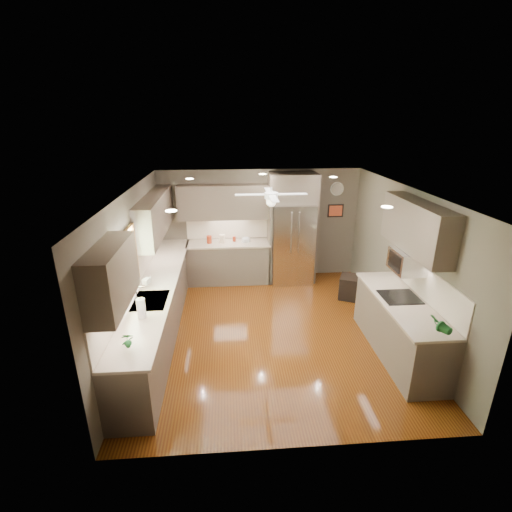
{
  "coord_description": "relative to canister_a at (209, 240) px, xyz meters",
  "views": [
    {
      "loc": [
        -0.71,
        -5.66,
        3.56
      ],
      "look_at": [
        -0.23,
        0.6,
        1.2
      ],
      "focal_mm": 26.0,
      "sensor_mm": 36.0,
      "label": 1
    }
  ],
  "objects": [
    {
      "name": "wall_clock",
      "position": [
        2.89,
        0.3,
        1.03
      ],
      "size": [
        0.3,
        0.03,
        0.3
      ],
      "color": "white",
      "rests_on": "wall_back"
    },
    {
      "name": "left_run",
      "position": [
        -0.81,
        -2.03,
        -0.54
      ],
      "size": [
        0.65,
        4.7,
        1.45
      ],
      "color": "#4F4239",
      "rests_on": "ground"
    },
    {
      "name": "back_run",
      "position": [
        0.42,
        0.02,
        -0.54
      ],
      "size": [
        1.85,
        0.65,
        1.45
      ],
      "color": "#4F4239",
      "rests_on": "ground"
    },
    {
      "name": "canister_a",
      "position": [
        0.0,
        0.0,
        0.0
      ],
      "size": [
        0.11,
        0.11,
        0.18
      ],
      "primitive_type": "cylinder",
      "rotation": [
        0.0,
        0.0,
        -0.03
      ],
      "color": "maroon",
      "rests_on": "back_run"
    },
    {
      "name": "window",
      "position": [
        -1.08,
        -2.68,
        0.53
      ],
      "size": [
        0.05,
        1.12,
        0.92
      ],
      "color": "#BFF2B2",
      "rests_on": "wall_left"
    },
    {
      "name": "framed_print",
      "position": [
        2.89,
        0.3,
        0.53
      ],
      "size": [
        0.36,
        0.03,
        0.3
      ],
      "color": "black",
      "rests_on": "wall_back"
    },
    {
      "name": "wall_front",
      "position": [
        1.14,
        -4.68,
        0.23
      ],
      "size": [
        4.5,
        0.0,
        4.5
      ],
      "primitive_type": "plane",
      "rotation": [
        -1.57,
        0.0,
        0.0
      ],
      "color": "brown",
      "rests_on": "ground"
    },
    {
      "name": "canister_d",
      "position": [
        0.55,
        0.08,
        -0.02
      ],
      "size": [
        0.08,
        0.08,
        0.11
      ],
      "primitive_type": "cylinder",
      "rotation": [
        0.0,
        0.0,
        0.05
      ],
      "color": "maroon",
      "rests_on": "back_run"
    },
    {
      "name": "stool",
      "position": [
        2.94,
        -1.02,
        -0.78
      ],
      "size": [
        0.59,
        0.59,
        0.5
      ],
      "color": "black",
      "rests_on": "ground"
    },
    {
      "name": "microwave",
      "position": [
        3.17,
        -2.73,
        0.46
      ],
      "size": [
        0.43,
        0.55,
        0.34
      ],
      "color": "silver",
      "rests_on": "wall_right"
    },
    {
      "name": "potted_plant_right",
      "position": [
        3.05,
        -3.98,
        0.09
      ],
      "size": [
        0.23,
        0.2,
        0.34
      ],
      "primitive_type": "imported",
      "rotation": [
        0.0,
        0.0,
        0.35
      ],
      "color": "#195922",
      "rests_on": "right_run"
    },
    {
      "name": "uppers",
      "position": [
        0.4,
        -1.47,
        0.85
      ],
      "size": [
        4.5,
        4.7,
        0.95
      ],
      "color": "#4F4239",
      "rests_on": "wall_left"
    },
    {
      "name": "floor",
      "position": [
        1.14,
        -2.18,
        -1.02
      ],
      "size": [
        5.0,
        5.0,
        0.0
      ],
      "primitive_type": "plane",
      "color": "#431D09",
      "rests_on": "ground"
    },
    {
      "name": "right_run",
      "position": [
        3.07,
        -2.98,
        -0.54
      ],
      "size": [
        0.7,
        2.2,
        1.45
      ],
      "color": "#4F4239",
      "rests_on": "ground"
    },
    {
      "name": "sink",
      "position": [
        -0.79,
        -2.68,
        -0.11
      ],
      "size": [
        0.5,
        0.7,
        0.32
      ],
      "color": "silver",
      "rests_on": "left_run"
    },
    {
      "name": "wall_right",
      "position": [
        3.39,
        -2.18,
        0.23
      ],
      "size": [
        0.0,
        5.0,
        5.0
      ],
      "primitive_type": "plane",
      "rotation": [
        1.57,
        0.0,
        -1.57
      ],
      "color": "brown",
      "rests_on": "ground"
    },
    {
      "name": "soap_bottle",
      "position": [
        -0.93,
        -2.17,
        0.02
      ],
      "size": [
        0.12,
        0.12,
        0.2
      ],
      "primitive_type": "imported",
      "rotation": [
        0.0,
        0.0,
        -0.38
      ],
      "color": "white",
      "rests_on": "left_run"
    },
    {
      "name": "bowl",
      "position": [
        0.81,
        -0.01,
        -0.06
      ],
      "size": [
        0.23,
        0.23,
        0.05
      ],
      "primitive_type": "imported",
      "rotation": [
        0.0,
        0.0,
        0.18
      ],
      "color": "beige",
      "rests_on": "back_run"
    },
    {
      "name": "paper_towel",
      "position": [
        -0.81,
        -3.19,
        0.06
      ],
      "size": [
        0.12,
        0.12,
        0.3
      ],
      "color": "white",
      "rests_on": "left_run"
    },
    {
      "name": "ceiling_fan",
      "position": [
        1.14,
        -1.88,
        1.31
      ],
      "size": [
        1.18,
        1.18,
        0.32
      ],
      "color": "white",
      "rests_on": "ceiling"
    },
    {
      "name": "recessed_lights",
      "position": [
        1.1,
        -1.78,
        1.47
      ],
      "size": [
        2.84,
        3.14,
        0.01
      ],
      "color": "white",
      "rests_on": "ceiling"
    },
    {
      "name": "potted_plant_left",
      "position": [
        -0.82,
        -3.97,
        0.06
      ],
      "size": [
        0.17,
        0.13,
        0.28
      ],
      "primitive_type": "imported",
      "rotation": [
        0.0,
        0.0,
        0.27
      ],
      "color": "#195922",
      "rests_on": "left_run"
    },
    {
      "name": "ceiling",
      "position": [
        1.14,
        -2.18,
        1.48
      ],
      "size": [
        5.0,
        5.0,
        0.0
      ],
      "primitive_type": "plane",
      "rotation": [
        3.14,
        0.0,
        0.0
      ],
      "color": "white",
      "rests_on": "ground"
    },
    {
      "name": "wall_left",
      "position": [
        -1.11,
        -2.18,
        0.23
      ],
      "size": [
        0.0,
        5.0,
        5.0
      ],
      "primitive_type": "plane",
      "rotation": [
        1.57,
        0.0,
        1.57
      ],
      "color": "brown",
      "rests_on": "ground"
    },
    {
      "name": "canister_c",
      "position": [
        0.28,
        0.0,
        0.01
      ],
      "size": [
        0.14,
        0.14,
        0.2
      ],
      "primitive_type": "cylinder",
      "rotation": [
        0.0,
        0.0,
        0.16
      ],
      "color": "beige",
      "rests_on": "back_run"
    },
    {
      "name": "refrigerator",
      "position": [
        1.84,
        -0.02,
        0.17
      ],
      "size": [
        1.06,
        0.75,
        2.45
      ],
      "color": "silver",
      "rests_on": "ground"
    },
    {
      "name": "wall_back",
      "position": [
        1.14,
        0.32,
        0.23
      ],
      "size": [
        4.5,
        0.0,
        4.5
      ],
      "primitive_type": "plane",
      "rotation": [
        1.57,
        0.0,
        0.0
      ],
      "color": "brown",
      "rests_on": "ground"
    }
  ]
}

